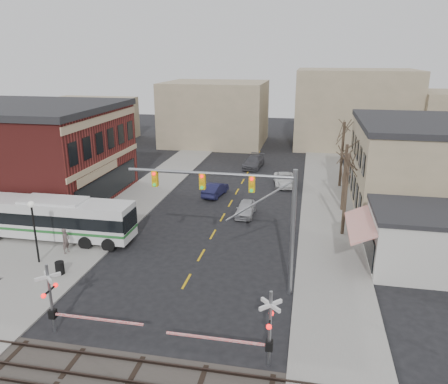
{
  "coord_description": "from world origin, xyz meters",
  "views": [
    {
      "loc": [
        7.41,
        -22.6,
        14.32
      ],
      "look_at": [
        0.78,
        10.78,
        3.5
      ],
      "focal_mm": 35.0,
      "sensor_mm": 36.0,
      "label": 1
    }
  ],
  "objects_px": {
    "rr_crossing_east": "(261,329)",
    "street_lamp": "(33,219)",
    "traffic_signal_mast": "(246,204)",
    "trash_bin": "(60,268)",
    "car_d": "(254,162)",
    "pedestrian_near": "(66,241)",
    "transit_bus": "(55,218)",
    "car_c": "(285,180)",
    "car_a": "(246,209)",
    "rr_crossing_west": "(58,300)",
    "pedestrian_far": "(74,227)",
    "car_b": "(215,189)"
  },
  "relations": [
    {
      "from": "rr_crossing_east",
      "to": "street_lamp",
      "type": "height_order",
      "value": "street_lamp"
    },
    {
      "from": "traffic_signal_mast",
      "to": "trash_bin",
      "type": "bearing_deg",
      "value": -176.8
    },
    {
      "from": "car_d",
      "to": "pedestrian_near",
      "type": "bearing_deg",
      "value": -104.17
    },
    {
      "from": "transit_bus",
      "to": "car_c",
      "type": "xyz_separation_m",
      "value": [
        16.97,
        18.76,
        -1.16
      ]
    },
    {
      "from": "transit_bus",
      "to": "pedestrian_near",
      "type": "xyz_separation_m",
      "value": [
        2.19,
        -2.35,
        -0.76
      ]
    },
    {
      "from": "street_lamp",
      "to": "rr_crossing_east",
      "type": "bearing_deg",
      "value": -24.01
    },
    {
      "from": "trash_bin",
      "to": "car_a",
      "type": "bearing_deg",
      "value": 52.56
    },
    {
      "from": "trash_bin",
      "to": "pedestrian_near",
      "type": "bearing_deg",
      "value": 113.02
    },
    {
      "from": "traffic_signal_mast",
      "to": "rr_crossing_west",
      "type": "height_order",
      "value": "traffic_signal_mast"
    },
    {
      "from": "pedestrian_near",
      "to": "transit_bus",
      "type": "bearing_deg",
      "value": 50.97
    },
    {
      "from": "rr_crossing_west",
      "to": "street_lamp",
      "type": "bearing_deg",
      "value": 130.37
    },
    {
      "from": "transit_bus",
      "to": "rr_crossing_west",
      "type": "bearing_deg",
      "value": -57.83
    },
    {
      "from": "street_lamp",
      "to": "car_d",
      "type": "bearing_deg",
      "value": 69.42
    },
    {
      "from": "car_c",
      "to": "trash_bin",
      "type": "bearing_deg",
      "value": -127.17
    },
    {
      "from": "trash_bin",
      "to": "car_c",
      "type": "bearing_deg",
      "value": 60.89
    },
    {
      "from": "street_lamp",
      "to": "pedestrian_far",
      "type": "height_order",
      "value": "street_lamp"
    },
    {
      "from": "traffic_signal_mast",
      "to": "rr_crossing_east",
      "type": "relative_size",
      "value": 1.84
    },
    {
      "from": "pedestrian_far",
      "to": "rr_crossing_east",
      "type": "bearing_deg",
      "value": -79.61
    },
    {
      "from": "traffic_signal_mast",
      "to": "car_a",
      "type": "relative_size",
      "value": 2.63
    },
    {
      "from": "trash_bin",
      "to": "car_a",
      "type": "height_order",
      "value": "car_a"
    },
    {
      "from": "rr_crossing_west",
      "to": "street_lamp",
      "type": "height_order",
      "value": "street_lamp"
    },
    {
      "from": "rr_crossing_east",
      "to": "trash_bin",
      "type": "height_order",
      "value": "rr_crossing_east"
    },
    {
      "from": "traffic_signal_mast",
      "to": "pedestrian_far",
      "type": "distance_m",
      "value": 16.37
    },
    {
      "from": "transit_bus",
      "to": "car_a",
      "type": "xyz_separation_m",
      "value": [
        14.06,
        8.36,
        -1.17
      ]
    },
    {
      "from": "car_d",
      "to": "pedestrian_near",
      "type": "height_order",
      "value": "pedestrian_near"
    },
    {
      "from": "rr_crossing_west",
      "to": "pedestrian_near",
      "type": "bearing_deg",
      "value": 118.77
    },
    {
      "from": "pedestrian_near",
      "to": "pedestrian_far",
      "type": "bearing_deg",
      "value": 26.92
    },
    {
      "from": "rr_crossing_west",
      "to": "car_c",
      "type": "height_order",
      "value": "rr_crossing_west"
    },
    {
      "from": "car_b",
      "to": "street_lamp",
      "type": "bearing_deg",
      "value": 72.28
    },
    {
      "from": "rr_crossing_east",
      "to": "street_lamp",
      "type": "bearing_deg",
      "value": 155.99
    },
    {
      "from": "transit_bus",
      "to": "car_b",
      "type": "relative_size",
      "value": 2.96
    },
    {
      "from": "pedestrian_near",
      "to": "rr_crossing_west",
      "type": "bearing_deg",
      "value": -143.17
    },
    {
      "from": "street_lamp",
      "to": "car_c",
      "type": "xyz_separation_m",
      "value": [
        15.92,
        22.9,
        -2.69
      ]
    },
    {
      "from": "transit_bus",
      "to": "rr_crossing_east",
      "type": "distance_m",
      "value": 21.2
    },
    {
      "from": "traffic_signal_mast",
      "to": "rr_crossing_west",
      "type": "relative_size",
      "value": 1.84
    },
    {
      "from": "street_lamp",
      "to": "car_d",
      "type": "relative_size",
      "value": 0.88
    },
    {
      "from": "car_a",
      "to": "car_d",
      "type": "distance_m",
      "value": 17.92
    },
    {
      "from": "car_a",
      "to": "car_b",
      "type": "bearing_deg",
      "value": 127.72
    },
    {
      "from": "traffic_signal_mast",
      "to": "car_d",
      "type": "distance_m",
      "value": 31.55
    },
    {
      "from": "rr_crossing_west",
      "to": "car_b",
      "type": "xyz_separation_m",
      "value": [
        3.03,
        24.74,
        -1.26
      ]
    },
    {
      "from": "rr_crossing_west",
      "to": "trash_bin",
      "type": "xyz_separation_m",
      "value": [
        -3.54,
        5.75,
        -1.41
      ]
    },
    {
      "from": "car_b",
      "to": "rr_crossing_east",
      "type": "bearing_deg",
      "value": 116.29
    },
    {
      "from": "street_lamp",
      "to": "car_d",
      "type": "height_order",
      "value": "street_lamp"
    },
    {
      "from": "rr_crossing_west",
      "to": "car_a",
      "type": "distance_m",
      "value": 20.81
    },
    {
      "from": "rr_crossing_east",
      "to": "car_b",
      "type": "xyz_separation_m",
      "value": [
        -7.69,
        25.14,
        -1.26
      ]
    },
    {
      "from": "car_a",
      "to": "car_b",
      "type": "xyz_separation_m",
      "value": [
        -4.0,
        5.2,
        0.04
      ]
    },
    {
      "from": "street_lamp",
      "to": "trash_bin",
      "type": "distance_m",
      "value": 3.95
    },
    {
      "from": "trash_bin",
      "to": "traffic_signal_mast",
      "type": "bearing_deg",
      "value": 3.2
    },
    {
      "from": "trash_bin",
      "to": "car_a",
      "type": "xyz_separation_m",
      "value": [
        10.56,
        13.79,
        0.11
      ]
    },
    {
      "from": "rr_crossing_west",
      "to": "street_lamp",
      "type": "xyz_separation_m",
      "value": [
        -5.99,
        7.04,
        1.41
      ]
    }
  ]
}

